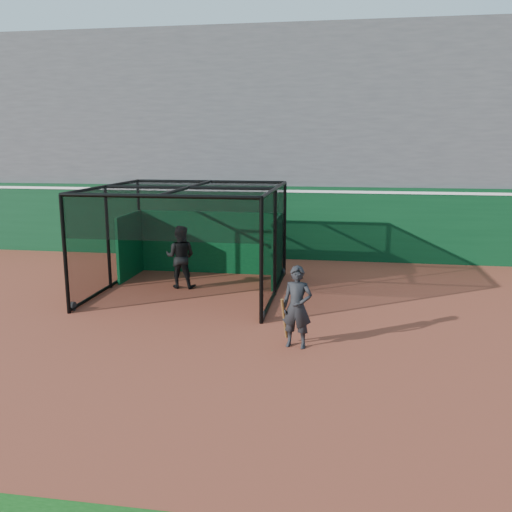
# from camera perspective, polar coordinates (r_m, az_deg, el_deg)

# --- Properties ---
(ground) EXTENTS (120.00, 120.00, 0.00)m
(ground) POSITION_cam_1_polar(r_m,az_deg,el_deg) (11.13, -7.39, -8.98)
(ground) COLOR brown
(ground) RESTS_ON ground
(outfield_wall) EXTENTS (50.00, 0.50, 2.50)m
(outfield_wall) POSITION_cam_1_polar(r_m,az_deg,el_deg) (18.90, -0.17, 3.74)
(outfield_wall) COLOR #093519
(outfield_wall) RESTS_ON ground
(grandstand) EXTENTS (50.00, 7.85, 8.95)m
(grandstand) POSITION_cam_1_polar(r_m,az_deg,el_deg) (22.45, 1.44, 13.17)
(grandstand) COLOR #4C4C4F
(grandstand) RESTS_ON ground
(batting_cage) EXTENTS (4.68, 4.76, 2.79)m
(batting_cage) POSITION_cam_1_polar(r_m,az_deg,el_deg) (14.50, -7.02, 1.63)
(batting_cage) COLOR black
(batting_cage) RESTS_ON ground
(batter) EXTENTS (0.85, 0.66, 1.73)m
(batter) POSITION_cam_1_polar(r_m,az_deg,el_deg) (15.04, -7.96, -0.08)
(batter) COLOR black
(batter) RESTS_ON ground
(on_deck_player) EXTENTS (0.65, 0.48, 1.63)m
(on_deck_player) POSITION_cam_1_polar(r_m,az_deg,el_deg) (10.57, 4.33, -5.39)
(on_deck_player) COLOR black
(on_deck_player) RESTS_ON ground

